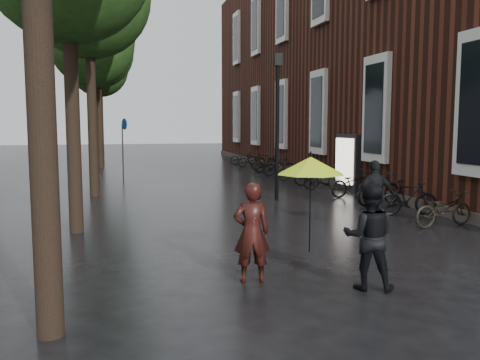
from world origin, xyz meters
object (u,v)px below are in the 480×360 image
object	(u,v)px
ad_lightbox	(348,162)
lamp_post	(277,112)
person_black	(369,237)
person_burgundy	(252,233)
parked_bicycles	(305,172)
pedestrian_walking	(375,196)

from	to	relation	value
ad_lightbox	lamp_post	world-z (taller)	lamp_post
person_black	lamp_post	world-z (taller)	lamp_post
person_burgundy	person_black	size ratio (longest dim) A/B	0.99
person_burgundy	lamp_post	bearing A→B (deg)	-103.19
parked_bicycles	person_black	bearing A→B (deg)	-107.28
lamp_post	person_burgundy	bearing A→B (deg)	-110.69
pedestrian_walking	parked_bicycles	distance (m)	9.66
pedestrian_walking	parked_bicycles	bearing A→B (deg)	-100.78
person_black	ad_lightbox	size ratio (longest dim) A/B	0.76
person_black	parked_bicycles	xyz separation A→B (m)	(4.12, 13.25, -0.35)
person_black	ad_lightbox	bearing A→B (deg)	-89.47
person_burgundy	person_black	xyz separation A→B (m)	(1.63, -0.75, 0.01)
person_burgundy	parked_bicycles	world-z (taller)	person_burgundy
person_burgundy	pedestrian_walking	xyz separation A→B (m)	(3.81, 3.03, 0.04)
person_burgundy	pedestrian_walking	size ratio (longest dim) A/B	0.96
pedestrian_walking	ad_lightbox	distance (m)	7.30
person_burgundy	person_black	bearing A→B (deg)	162.73
person_black	lamp_post	bearing A→B (deg)	-74.41
ad_lightbox	lamp_post	xyz separation A→B (m)	(-3.33, -1.61, 1.82)
parked_bicycles	person_burgundy	bearing A→B (deg)	-114.72
lamp_post	pedestrian_walking	bearing A→B (deg)	-82.29
lamp_post	parked_bicycles	bearing A→B (deg)	58.20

